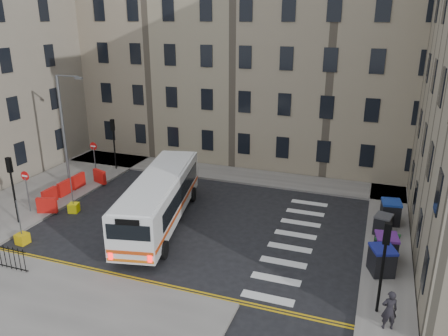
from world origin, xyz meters
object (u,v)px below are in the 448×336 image
Objects in this scene: wheelie_bin_a at (382,260)px; wheelie_bin_d at (383,224)px; bus at (160,198)px; streetlamp at (63,130)px; bollard_yellow at (74,208)px; pedestrian at (389,310)px; wheelie_bin_e at (390,212)px; bollard_chevron at (22,239)px; wheelie_bin_c at (387,247)px; wheelie_bin_b at (386,248)px.

wheelie_bin_a is 1.25× the size of wheelie_bin_d.
streetlamp is at bearing 149.28° from bus.
bollard_yellow is at bearing -155.21° from wheelie_bin_d.
bus is 14.09m from pedestrian.
bollard_chevron is at bearing -160.82° from wheelie_bin_e.
wheelie_bin_c is 18.90m from bollard_yellow.
wheelie_bin_b is 3.00m from wheelie_bin_d.
bollard_yellow is at bearing 90.00° from bollard_chevron.
wheelie_bin_d is (12.62, 3.00, -0.99)m from bus.
wheelie_bin_d is (-0.22, 2.79, -0.05)m from wheelie_bin_c.
bus is 9.20× the size of wheelie_bin_d.
bollard_yellow is (-18.67, -3.39, -0.42)m from wheelie_bin_d.
bollard_chevron is (-18.89, -4.99, -0.47)m from wheelie_bin_c.
wheelie_bin_b is 2.30× the size of bollard_yellow.
wheelie_bin_d is (-0.01, 4.34, -0.11)m from wheelie_bin_a.
streetlamp reaches higher than pedestrian.
streetlamp reaches higher than bollard_chevron.
bus is 6.22m from bollard_yellow.
wheelie_bin_c is at bearing -104.59° from pedestrian.
bus is 13.81m from wheelie_bin_e.
wheelie_bin_e is at bearing 26.18° from bollard_chevron.
wheelie_bin_a is 18.70m from bollard_yellow.
wheelie_bin_d is 18.98m from bollard_yellow.
streetlamp is 13.57× the size of bollard_chevron.
streetlamp is at bearing -36.89° from pedestrian.
wheelie_bin_b reaches higher than wheelie_bin_c.
bollard_yellow is at bearing 156.25° from wheelie_bin_a.
pedestrian is at bearing -14.95° from bollard_yellow.
bollard_yellow is (-6.05, -0.39, -1.41)m from bus.
bus is 6.53× the size of pedestrian.
bus is 18.62× the size of bollard_chevron.
wheelie_bin_a is 1.57m from wheelie_bin_c.
bollard_chevron is at bearing -154.01° from bus.
wheelie_bin_d is at bearing 69.24° from wheelie_bin_a.
streetlamp is 13.57× the size of bollard_yellow.
pedestrian is (0.12, -5.68, 0.23)m from wheelie_bin_c.
streetlamp is 22.38m from wheelie_bin_e.
wheelie_bin_c is 0.96× the size of wheelie_bin_e.
wheelie_bin_a is at bearing -100.65° from wheelie_bin_e.
pedestrian is at bearing -2.07° from bollard_chevron.
wheelie_bin_c is at bearing 1.83° from bollard_yellow.
wheelie_bin_c is at bearing -99.13° from wheelie_bin_e.
wheelie_bin_c is 4.38m from wheelie_bin_e.
bollard_yellow and bollard_chevron have the same top height.
streetlamp is at bearing -165.52° from wheelie_bin_d.
wheelie_bin_d is 0.87× the size of wheelie_bin_e.
wheelie_bin_b is 2.30× the size of bollard_chevron.
bus is 8.34× the size of wheelie_bin_c.
wheelie_bin_a is at bearing -75.41° from wheelie_bin_d.
wheelie_bin_b reaches higher than wheelie_bin_d.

